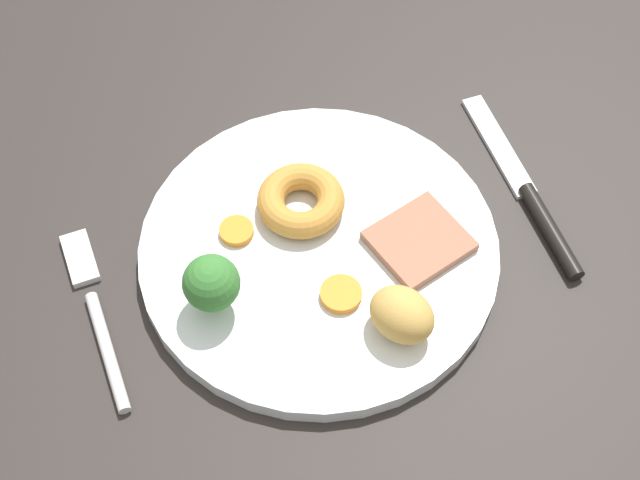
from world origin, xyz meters
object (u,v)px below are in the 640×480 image
(broccoli_floret, at_px, (211,284))
(carrot_coin_front, at_px, (341,294))
(fork, at_px, (96,311))
(roast_potato_left, at_px, (407,313))
(knife, at_px, (530,198))
(meat_slice_main, at_px, (419,241))
(yorkshire_pudding, at_px, (301,201))
(carrot_coin_back, at_px, (236,231))
(dinner_plate, at_px, (320,253))

(broccoli_floret, bearing_deg, carrot_coin_front, -20.23)
(broccoli_floret, distance_m, fork, 0.09)
(roast_potato_left, xyz_separation_m, knife, (0.14, 0.06, -0.03))
(meat_slice_main, relative_size, roast_potato_left, 1.35)
(yorkshire_pudding, height_order, knife, yorkshire_pudding)
(roast_potato_left, height_order, carrot_coin_back, roast_potato_left)
(yorkshire_pudding, height_order, fork, yorkshire_pudding)
(meat_slice_main, bearing_deg, fork, 167.95)
(carrot_coin_front, height_order, carrot_coin_back, same)
(carrot_coin_back, xyz_separation_m, broccoli_floret, (-0.04, -0.05, 0.03))
(carrot_coin_front, bearing_deg, yorkshire_pudding, 86.61)
(dinner_plate, distance_m, roast_potato_left, 0.09)
(broccoli_floret, xyz_separation_m, knife, (0.25, -0.01, -0.04))
(fork, bearing_deg, yorkshire_pudding, -81.81)
(knife, bearing_deg, carrot_coin_back, 80.62)
(meat_slice_main, height_order, roast_potato_left, roast_potato_left)
(dinner_plate, distance_m, yorkshire_pudding, 0.04)
(dinner_plate, xyz_separation_m, yorkshire_pudding, (0.00, 0.04, 0.02))
(dinner_plate, bearing_deg, carrot_coin_back, 144.04)
(meat_slice_main, height_order, yorkshire_pudding, yorkshire_pudding)
(yorkshire_pudding, distance_m, roast_potato_left, 0.12)
(broccoli_floret, relative_size, knife, 0.26)
(fork, relative_size, knife, 0.82)
(meat_slice_main, distance_m, knife, 0.10)
(dinner_plate, height_order, knife, dinner_plate)
(carrot_coin_front, bearing_deg, roast_potato_left, -51.69)
(knife, bearing_deg, fork, 87.87)
(yorkshire_pudding, relative_size, knife, 0.35)
(dinner_plate, xyz_separation_m, carrot_coin_back, (-0.05, 0.04, 0.01))
(carrot_coin_front, bearing_deg, carrot_coin_back, 120.54)
(yorkshire_pudding, relative_size, carrot_coin_front, 2.20)
(dinner_plate, height_order, yorkshire_pudding, yorkshire_pudding)
(dinner_plate, distance_m, carrot_coin_front, 0.04)
(yorkshire_pudding, relative_size, fork, 0.43)
(meat_slice_main, height_order, broccoli_floret, broccoli_floret)
(carrot_coin_back, height_order, fork, carrot_coin_back)
(meat_slice_main, distance_m, yorkshire_pudding, 0.09)
(meat_slice_main, bearing_deg, broccoli_floret, 174.69)
(meat_slice_main, bearing_deg, yorkshire_pudding, 135.53)
(yorkshire_pudding, xyz_separation_m, broccoli_floret, (-0.09, -0.05, 0.02))
(carrot_coin_front, relative_size, carrot_coin_back, 1.17)
(dinner_plate, distance_m, knife, 0.17)
(dinner_plate, xyz_separation_m, broccoli_floret, (-0.09, -0.01, 0.04))
(knife, bearing_deg, carrot_coin_front, 102.90)
(dinner_plate, relative_size, yorkshire_pudding, 4.04)
(roast_potato_left, distance_m, fork, 0.22)
(roast_potato_left, xyz_separation_m, carrot_coin_back, (-0.08, 0.12, -0.01))
(dinner_plate, bearing_deg, knife, -6.73)
(broccoli_floret, bearing_deg, roast_potato_left, -31.45)
(carrot_coin_front, distance_m, broccoli_floret, 0.09)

